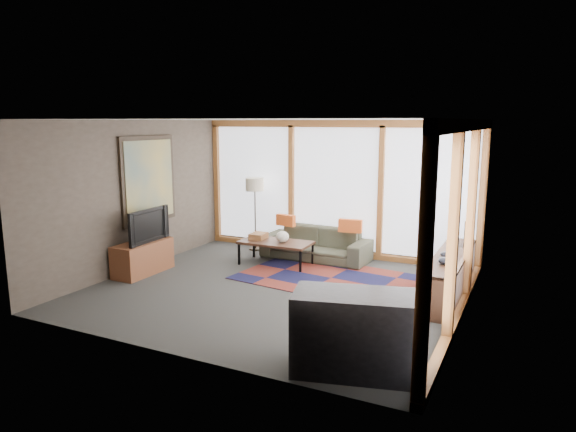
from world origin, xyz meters
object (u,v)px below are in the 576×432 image
at_px(sofa, 316,244).
at_px(television, 144,225).
at_px(coffee_table, 276,253).
at_px(bookshelf, 449,275).
at_px(bar_counter, 359,333).
at_px(floor_lamp, 255,214).
at_px(tv_console, 143,258).

xyz_separation_m(sofa, television, (-2.27, -2.12, 0.54)).
relative_size(coffee_table, bookshelf, 0.53).
bearing_deg(bar_counter, coffee_table, 114.55).
xyz_separation_m(sofa, coffee_table, (-0.50, -0.67, -0.08)).
relative_size(coffee_table, bar_counter, 0.96).
xyz_separation_m(floor_lamp, bar_counter, (3.53, -4.05, -0.31)).
distance_m(floor_lamp, coffee_table, 1.30).
xyz_separation_m(coffee_table, bookshelf, (3.10, -0.33, 0.09)).
relative_size(television, bar_counter, 0.74).
relative_size(sofa, bookshelf, 0.83).
distance_m(floor_lamp, television, 2.41).
xyz_separation_m(bookshelf, television, (-4.87, -1.11, 0.53)).
bearing_deg(floor_lamp, tv_console, -111.77).
bearing_deg(coffee_table, television, -140.77).
height_order(floor_lamp, bookshelf, floor_lamp).
relative_size(sofa, floor_lamp, 1.39).
distance_m(sofa, bar_counter, 4.48).
height_order(tv_console, television, television).
relative_size(sofa, television, 2.03).
xyz_separation_m(floor_lamp, television, (-0.88, -2.24, 0.11)).
height_order(coffee_table, bar_counter, bar_counter).
bearing_deg(sofa, bookshelf, -19.17).
height_order(bookshelf, tv_console, bookshelf).
height_order(floor_lamp, television, floor_lamp).
relative_size(floor_lamp, coffee_table, 1.13).
bearing_deg(bookshelf, sofa, 158.91).
relative_size(coffee_table, tv_console, 1.18).
bearing_deg(bookshelf, floor_lamp, 164.15).
xyz_separation_m(coffee_table, television, (-1.77, -1.44, 0.62)).
distance_m(tv_console, television, 0.57).
bearing_deg(bar_counter, television, 143.12).
relative_size(sofa, coffee_table, 1.57).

